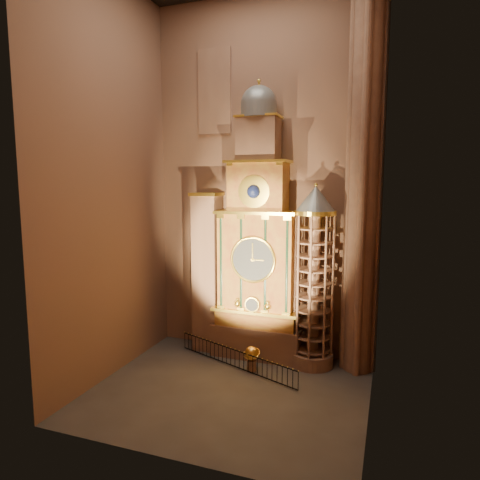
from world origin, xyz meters
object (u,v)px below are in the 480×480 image
at_px(celestial_globe, 252,356).
at_px(iron_railing, 235,358).
at_px(astronomical_clock, 258,251).
at_px(portrait_tower, 207,272).
at_px(stair_turret, 314,279).

bearing_deg(celestial_globe, iron_railing, 179.16).
bearing_deg(iron_railing, astronomical_clock, 72.94).
relative_size(astronomical_clock, portrait_tower, 1.64).
height_order(portrait_tower, stair_turret, stair_turret).
xyz_separation_m(astronomical_clock, portrait_tower, (-3.40, 0.02, -1.53)).
xyz_separation_m(astronomical_clock, iron_railing, (-0.68, -2.22, -6.10)).
relative_size(celestial_globe, iron_railing, 0.18).
bearing_deg(astronomical_clock, celestial_globe, -81.14).
bearing_deg(astronomical_clock, stair_turret, -4.30).
xyz_separation_m(portrait_tower, iron_railing, (2.72, -2.24, -4.57)).
distance_m(astronomical_clock, iron_railing, 6.53).
xyz_separation_m(portrait_tower, celestial_globe, (3.75, -2.25, -4.28)).
relative_size(astronomical_clock, stair_turret, 1.55).
xyz_separation_m(astronomical_clock, stair_turret, (3.50, -0.26, -1.41)).
distance_m(stair_turret, celestial_globe, 5.76).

